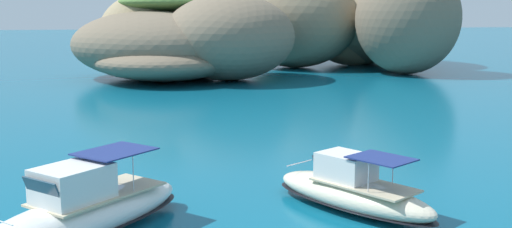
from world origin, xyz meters
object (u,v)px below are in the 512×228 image
at_px(islet_small, 179,42).
at_px(motorboat_cream, 352,192).
at_px(motorboat_white, 84,212).
at_px(islet_large, 353,21).

distance_m(islet_small, motorboat_cream, 39.36).
distance_m(motorboat_cream, motorboat_white, 8.29).
bearing_deg(islet_large, islet_small, -156.77).
xyz_separation_m(islet_small, motorboat_cream, (3.23, -39.14, -2.75)).
distance_m(islet_small, motorboat_white, 40.28).
bearing_deg(motorboat_cream, islet_large, 70.63).
xyz_separation_m(motorboat_cream, motorboat_white, (-8.26, -0.74, 0.10)).
bearing_deg(islet_small, motorboat_white, -97.19).
relative_size(islet_small, motorboat_cream, 4.22).
bearing_deg(motorboat_cream, islet_small, 94.71).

